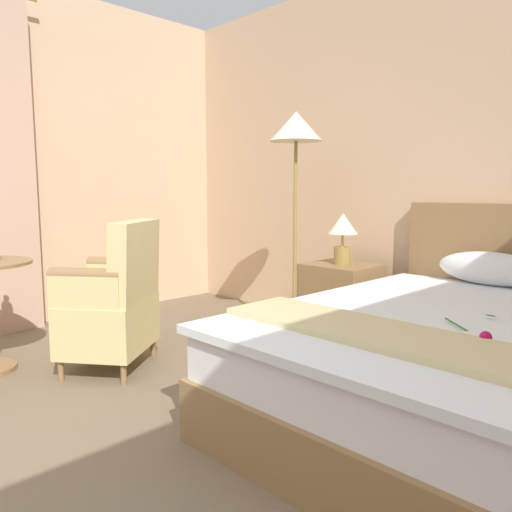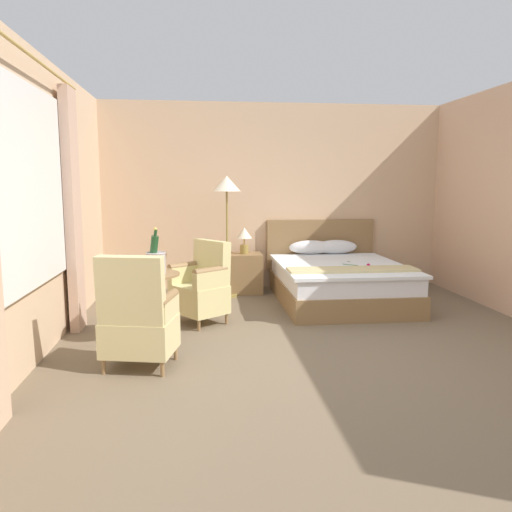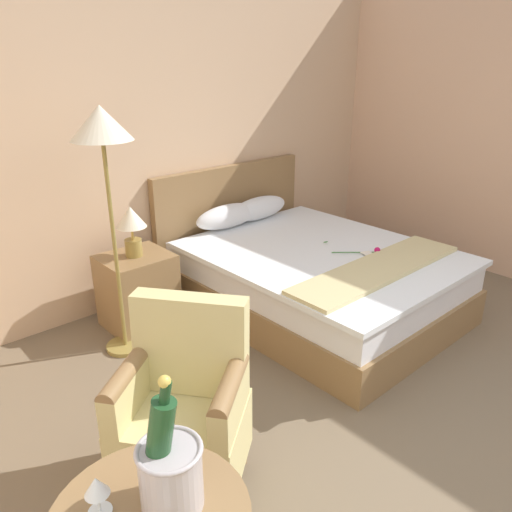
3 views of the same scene
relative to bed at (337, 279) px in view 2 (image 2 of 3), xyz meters
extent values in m
plane|color=#71604A|center=(-0.74, -2.17, -0.30)|extent=(8.03, 8.03, 0.00)
cube|color=#D5AF89|center=(-0.74, 1.15, 1.12)|extent=(5.38, 0.12, 2.85)
cube|color=#D5B28C|center=(-3.43, -2.17, 1.12)|extent=(0.12, 6.65, 2.85)
cube|color=white|center=(-3.35, -2.17, 1.29)|extent=(0.02, 1.99, 1.78)
cube|color=white|center=(-3.32, -2.17, 1.29)|extent=(0.02, 1.89, 1.74)
cube|color=tan|center=(-3.27, -1.00, 1.01)|extent=(0.10, 0.36, 2.63)
cylinder|color=tan|center=(-3.25, -2.17, 2.36)|extent=(0.03, 2.89, 0.03)
cube|color=olive|center=(0.00, -0.08, -0.16)|extent=(1.62, 2.16, 0.29)
cube|color=white|center=(0.00, -0.08, 0.09)|extent=(1.57, 2.10, 0.21)
cube|color=white|center=(0.00, -0.14, 0.22)|extent=(1.65, 2.03, 0.04)
cube|color=#CCBC85|center=(0.00, -0.67, 0.26)|extent=(1.62, 0.39, 0.03)
cube|color=olive|center=(0.00, 1.05, 0.37)|extent=(1.70, 0.08, 0.77)
ellipsoid|color=white|center=(-0.19, 0.85, 0.35)|extent=(0.68, 0.23, 0.22)
ellipsoid|color=white|center=(0.19, 0.85, 0.35)|extent=(0.69, 0.25, 0.23)
cylinder|color=#2D6628|center=(0.14, -0.35, 0.25)|extent=(0.28, 0.25, 0.01)
sphere|color=#B20F4C|center=(0.27, -0.47, 0.27)|extent=(0.05, 0.05, 0.05)
ellipsoid|color=#33702D|center=(0.14, -0.05, 0.26)|extent=(0.05, 0.03, 0.01)
cube|color=white|center=(0.19, -0.44, 0.26)|extent=(0.11, 0.13, 0.00)
cube|color=olive|center=(-1.24, 0.69, -0.01)|extent=(0.52, 0.46, 0.59)
sphere|color=tan|center=(-0.97, 0.69, 0.12)|extent=(0.02, 0.02, 0.02)
cylinder|color=olive|center=(-1.24, 0.69, 0.35)|extent=(0.13, 0.13, 0.13)
cylinder|color=tan|center=(-1.24, 0.69, 0.47)|extent=(0.02, 0.02, 0.10)
cone|color=#EFE5C6|center=(-1.24, 0.69, 0.60)|extent=(0.23, 0.23, 0.16)
cylinder|color=olive|center=(-1.51, 0.45, -0.29)|extent=(0.28, 0.28, 0.03)
cylinder|color=olive|center=(-1.51, 0.45, 0.47)|extent=(0.03, 0.03, 1.49)
cone|color=#EFE5C6|center=(-1.51, 0.45, 1.32)|extent=(0.39, 0.39, 0.22)
cylinder|color=olive|center=(-2.42, -1.52, -0.29)|extent=(0.37, 0.37, 0.03)
cylinder|color=olive|center=(-2.42, -1.52, 0.04)|extent=(0.07, 0.07, 0.69)
cylinder|color=olive|center=(-2.42, -1.52, 0.39)|extent=(0.63, 0.63, 0.02)
cylinder|color=#B5ADB1|center=(-2.34, -1.53, 0.51)|extent=(0.20, 0.20, 0.21)
torus|color=#B5ADB1|center=(-2.34, -1.53, 0.62)|extent=(0.21, 0.21, 0.02)
cylinder|color=white|center=(-2.34, -1.53, 0.60)|extent=(0.17, 0.17, 0.03)
cylinder|color=#1E4723|center=(-2.36, -1.51, 0.66)|extent=(0.11, 0.10, 0.29)
cylinder|color=#193D1E|center=(-2.34, -1.53, 0.83)|extent=(0.04, 0.04, 0.08)
sphere|color=gold|center=(-2.34, -1.53, 0.86)|extent=(0.04, 0.04, 0.04)
cylinder|color=white|center=(-2.52, -1.41, 0.41)|extent=(0.08, 0.08, 0.01)
cylinder|color=white|center=(-2.52, -1.41, 0.44)|extent=(0.01, 0.01, 0.07)
cone|color=white|center=(-2.52, -1.41, 0.51)|extent=(0.08, 0.08, 0.06)
cylinder|color=white|center=(-2.49, -1.67, 0.41)|extent=(0.07, 0.07, 0.01)
cylinder|color=white|center=(-2.49, -1.67, 0.44)|extent=(0.01, 0.01, 0.07)
cone|color=white|center=(-2.49, -1.67, 0.51)|extent=(0.07, 0.07, 0.06)
cylinder|color=olive|center=(-2.22, -0.83, -0.24)|extent=(0.04, 0.04, 0.13)
cylinder|color=olive|center=(-1.92, -1.24, -0.24)|extent=(0.04, 0.04, 0.13)
cylinder|color=olive|center=(-1.90, -0.59, -0.24)|extent=(0.04, 0.04, 0.13)
cylinder|color=olive|center=(-1.60, -1.00, -0.24)|extent=(0.04, 0.04, 0.13)
cube|color=#D2C481|center=(-1.91, -0.91, -0.01)|extent=(0.74, 0.76, 0.33)
cube|color=#D2C481|center=(-1.76, -0.80, 0.40)|extent=(0.45, 0.53, 0.51)
cube|color=#D2C481|center=(-2.07, -0.73, 0.25)|extent=(0.41, 0.34, 0.20)
cylinder|color=olive|center=(-2.07, -0.73, 0.35)|extent=(0.41, 0.34, 0.09)
cube|color=#D2C481|center=(-1.78, -1.12, 0.25)|extent=(0.41, 0.34, 0.20)
cylinder|color=olive|center=(-1.78, -1.12, 0.35)|extent=(0.41, 0.34, 0.09)
cylinder|color=olive|center=(-2.13, -2.13, -0.24)|extent=(0.04, 0.04, 0.14)
cylinder|color=olive|center=(-2.64, -2.02, -0.24)|extent=(0.04, 0.04, 0.14)
cylinder|color=olive|center=(-2.22, -2.54, -0.24)|extent=(0.04, 0.04, 0.14)
cylinder|color=olive|center=(-2.73, -2.43, -0.24)|extent=(0.04, 0.04, 0.14)
cube|color=#D4C588|center=(-2.43, -2.28, -0.02)|extent=(0.69, 0.62, 0.30)
cube|color=#D4C588|center=(-2.47, -2.48, 0.43)|extent=(0.59, 0.27, 0.59)
cube|color=#D4C588|center=(-2.18, -2.31, 0.23)|extent=(0.19, 0.47, 0.18)
cylinder|color=olive|center=(-2.18, -2.31, 0.32)|extent=(0.19, 0.47, 0.09)
cube|color=#D4C588|center=(-2.67, -2.21, 0.23)|extent=(0.19, 0.47, 0.18)
cylinder|color=olive|center=(-2.67, -2.21, 0.32)|extent=(0.19, 0.47, 0.09)
camera|label=1|loc=(0.99, -2.44, 0.84)|focal=35.00mm
camera|label=2|loc=(-1.88, -6.64, 1.31)|focal=35.00mm
camera|label=3|loc=(-2.93, -2.56, 1.70)|focal=35.00mm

